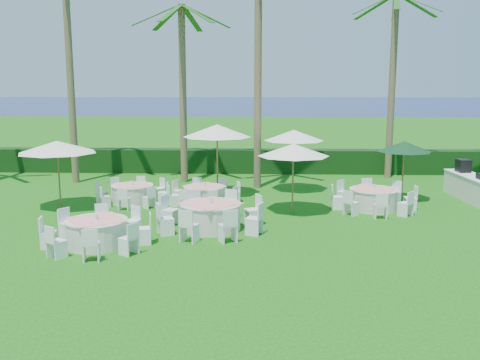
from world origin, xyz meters
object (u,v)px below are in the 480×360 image
(umbrella_a, at_px, (57,147))
(umbrella_b, at_px, (293,150))
(banquet_table_d, at_px, (133,193))
(umbrella_d, at_px, (294,135))
(banquet_table_a, at_px, (97,232))
(umbrella_green, at_px, (404,147))
(buffet_table, at_px, (476,188))
(banquet_table_b, at_px, (211,216))
(banquet_table_e, at_px, (204,195))
(umbrella_c, at_px, (217,131))
(banquet_table_f, at_px, (373,199))

(umbrella_a, xyz_separation_m, umbrella_b, (8.49, -0.38, -0.03))
(banquet_table_d, xyz_separation_m, umbrella_d, (6.31, 2.46, 2.03))
(umbrella_b, bearing_deg, umbrella_d, 86.36)
(banquet_table_a, distance_m, umbrella_green, 12.06)
(umbrella_d, height_order, buffet_table, umbrella_d)
(banquet_table_b, relative_size, banquet_table_d, 1.19)
(banquet_table_d, distance_m, banquet_table_e, 2.79)
(banquet_table_b, bearing_deg, banquet_table_e, 99.08)
(umbrella_a, bearing_deg, umbrella_green, 7.88)
(umbrella_c, xyz_separation_m, umbrella_green, (7.29, -0.71, -0.52))
(banquet_table_e, distance_m, buffet_table, 10.54)
(banquet_table_b, relative_size, buffet_table, 0.78)
(umbrella_c, bearing_deg, banquet_table_b, -87.85)
(banquet_table_f, xyz_separation_m, buffet_table, (4.24, 1.48, 0.12))
(umbrella_b, xyz_separation_m, buffet_table, (7.23, 2.16, -1.74))
(umbrella_b, bearing_deg, banquet_table_f, 12.86)
(umbrella_a, distance_m, umbrella_c, 6.14)
(banquet_table_d, distance_m, umbrella_green, 10.64)
(banquet_table_b, height_order, umbrella_c, umbrella_c)
(buffet_table, bearing_deg, umbrella_b, -163.34)
(banquet_table_a, bearing_deg, banquet_table_b, 30.94)
(banquet_table_a, height_order, umbrella_green, umbrella_green)
(umbrella_a, bearing_deg, banquet_table_d, 24.06)
(banquet_table_d, xyz_separation_m, buffet_table, (13.29, 0.70, 0.15))
(banquet_table_d, relative_size, buffet_table, 0.66)
(umbrella_b, relative_size, umbrella_c, 0.86)
(banquet_table_b, height_order, umbrella_b, umbrella_b)
(buffet_table, bearing_deg, banquet_table_b, -155.92)
(banquet_table_b, xyz_separation_m, umbrella_b, (2.70, 2.27, 1.81))
(buffet_table, bearing_deg, umbrella_a, -173.52)
(umbrella_green, bearing_deg, banquet_table_d, -176.16)
(banquet_table_d, bearing_deg, umbrella_c, 24.05)
(banquet_table_a, distance_m, umbrella_c, 7.88)
(banquet_table_b, height_order, banquet_table_d, banquet_table_b)
(banquet_table_a, distance_m, umbrella_a, 5.58)
(banquet_table_f, relative_size, umbrella_green, 1.30)
(banquet_table_b, xyz_separation_m, banquet_table_d, (-3.37, 3.73, -0.08))
(banquet_table_f, bearing_deg, banquet_table_b, -152.54)
(umbrella_c, bearing_deg, banquet_table_e, -103.80)
(banquet_table_d, xyz_separation_m, banquet_table_f, (9.05, -0.78, 0.04))
(umbrella_c, distance_m, umbrella_green, 7.34)
(banquet_table_d, relative_size, banquet_table_f, 0.91)
(umbrella_b, relative_size, buffet_table, 0.59)
(banquet_table_e, relative_size, umbrella_b, 1.09)
(umbrella_b, relative_size, umbrella_green, 1.07)
(banquet_table_f, distance_m, umbrella_b, 3.58)
(banquet_table_f, bearing_deg, banquet_table_d, 175.08)
(umbrella_b, height_order, umbrella_d, umbrella_d)
(banquet_table_d, distance_m, umbrella_b, 6.52)
(banquet_table_f, distance_m, umbrella_a, 11.63)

